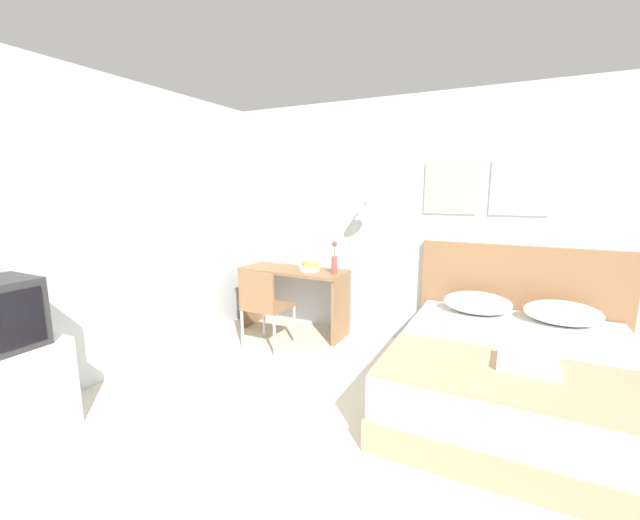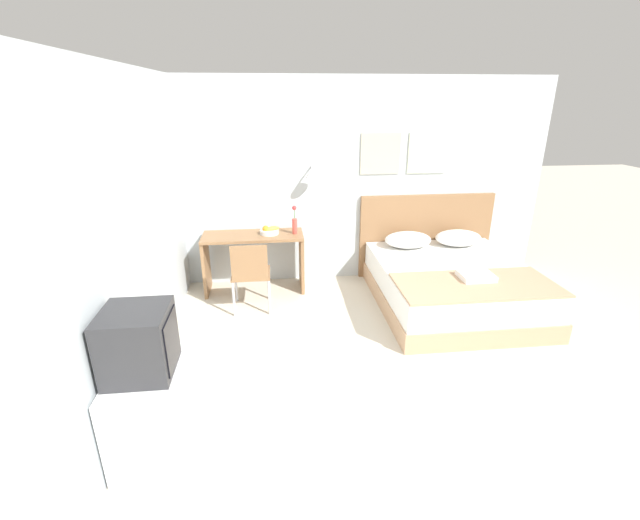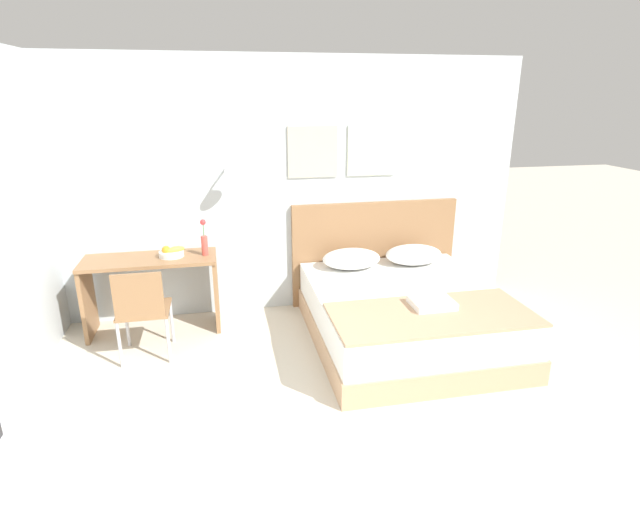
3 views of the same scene
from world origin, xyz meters
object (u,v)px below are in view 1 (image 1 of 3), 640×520
object	(u,v)px
flower_vase	(334,261)
tv_stand	(7,396)
bed	(514,378)
pillow_left	(477,303)
pillow_right	(562,313)
throw_blanket	(517,376)
desk	(294,288)
folded_towel_near_foot	(527,363)
headboard	(518,304)
fruit_bowl	(309,267)
desk_chair	(263,303)

from	to	relation	value
flower_vase	tv_stand	xyz separation A→B (m)	(-1.18, -2.66, -0.57)
bed	pillow_left	distance (m)	0.88
flower_vase	tv_stand	distance (m)	2.96
tv_stand	pillow_right	bearing A→B (deg)	38.25
throw_blanket	desk	xyz separation A→B (m)	(-2.37, 1.31, 0.00)
throw_blanket	flower_vase	world-z (taller)	flower_vase
folded_towel_near_foot	throw_blanket	bearing A→B (deg)	-111.76
headboard	flower_vase	bearing A→B (deg)	-170.74
throw_blanket	fruit_bowl	world-z (taller)	fruit_bowl
fruit_bowl	desk	bearing A→B (deg)	-179.75
tv_stand	flower_vase	bearing A→B (deg)	65.98
folded_towel_near_foot	flower_vase	world-z (taller)	flower_vase
headboard	tv_stand	xyz separation A→B (m)	(-3.03, -2.96, -0.25)
fruit_bowl	pillow_left	bearing A→B (deg)	-0.37
pillow_right	desk	world-z (taller)	desk
throw_blanket	flower_vase	distance (m)	2.28
pillow_left	throw_blanket	size ratio (longest dim) A/B	0.36
folded_towel_near_foot	desk_chair	world-z (taller)	desk_chair
headboard	desk_chair	bearing A→B (deg)	-159.53
pillow_right	flower_vase	distance (m)	2.21
bed	fruit_bowl	xyz separation A→B (m)	(-2.16, 0.73, 0.55)
pillow_right	fruit_bowl	distance (m)	2.52
pillow_right	throw_blanket	distance (m)	1.34
desk_chair	tv_stand	bearing A→B (deg)	-107.01
pillow_right	folded_towel_near_foot	distance (m)	1.19
bed	fruit_bowl	bearing A→B (deg)	161.27
headboard	folded_towel_near_foot	world-z (taller)	headboard
tv_stand	fruit_bowl	bearing A→B (deg)	72.08
desk_chair	tv_stand	xyz separation A→B (m)	(-0.63, -2.06, -0.18)
bed	headboard	distance (m)	1.07
headboard	tv_stand	world-z (taller)	headboard
desk_chair	desk	bearing A→B (deg)	88.13
throw_blanket	tv_stand	size ratio (longest dim) A/B	2.45
throw_blanket	desk_chair	world-z (taller)	desk_chair
throw_blanket	desk	bearing A→B (deg)	151.18
bed	pillow_left	xyz separation A→B (m)	(-0.35, 0.72, 0.36)
folded_towel_near_foot	desk_chair	bearing A→B (deg)	167.08
headboard	desk_chair	size ratio (longest dim) A/B	2.16
pillow_right	flower_vase	world-z (taller)	flower_vase
bed	desk	distance (m)	2.50
flower_vase	tv_stand	size ratio (longest dim) A/B	0.52
pillow_right	tv_stand	xyz separation A→B (m)	(-3.37, -2.66, -0.29)
fruit_bowl	tv_stand	size ratio (longest dim) A/B	0.37
pillow_left	fruit_bowl	bearing A→B (deg)	179.63
headboard	folded_towel_near_foot	xyz separation A→B (m)	(0.06, -1.46, -0.00)
desk_chair	headboard	bearing A→B (deg)	20.47
folded_towel_near_foot	desk_chair	distance (m)	2.51
fruit_bowl	folded_towel_near_foot	bearing A→B (deg)	-27.79
headboard	pillow_right	world-z (taller)	headboard
desk	fruit_bowl	xyz separation A→B (m)	(0.21, 0.00, 0.27)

